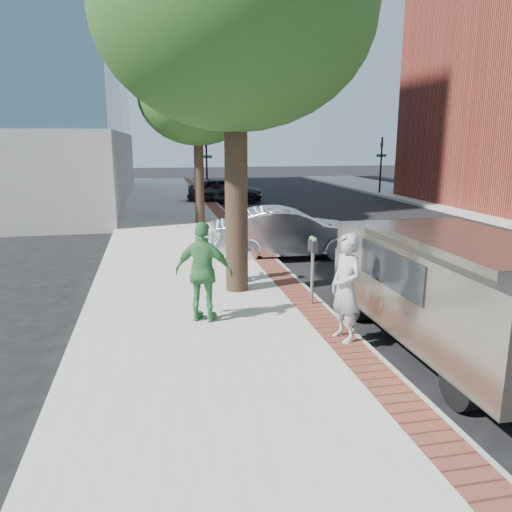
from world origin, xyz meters
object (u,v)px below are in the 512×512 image
object	(u,v)px
parking_meter	(313,256)
person_officer	(239,248)
bg_car	(225,190)
person_green	(204,272)
sedan_silver	(288,233)
person_gray	(346,288)
van	(447,285)

from	to	relation	value
parking_meter	person_officer	size ratio (longest dim) A/B	0.91
bg_car	person_officer	bearing A→B (deg)	178.78
person_green	sedan_silver	bearing A→B (deg)	-95.68
parking_meter	person_officer	world-z (taller)	person_officer
person_officer	sedan_silver	distance (m)	3.37
parking_meter	person_gray	size ratio (longest dim) A/B	0.77
van	sedan_silver	bearing A→B (deg)	97.06
sedan_silver	bg_car	world-z (taller)	sedan_silver
person_officer	van	world-z (taller)	van
person_gray	person_green	bearing A→B (deg)	-134.79
person_officer	person_green	xyz separation A→B (m)	(-1.16, -2.79, 0.16)
parking_meter	bg_car	xyz separation A→B (m)	(0.90, 19.26, -0.46)
parking_meter	sedan_silver	distance (m)	5.05
person_gray	person_officer	size ratio (longest dim) A/B	1.18
person_gray	person_green	distance (m)	2.73
person_gray	bg_car	xyz separation A→B (m)	(0.95, 21.25, -0.35)
person_green	person_gray	bearing A→B (deg)	171.78
person_gray	bg_car	size ratio (longest dim) A/B	0.43
person_officer	bg_car	world-z (taller)	person_officer
person_gray	person_officer	distance (m)	4.40
parking_meter	van	distance (m)	2.86
person_gray	van	world-z (taller)	van
sedan_silver	bg_car	distance (m)	14.29
person_officer	sedan_silver	bearing A→B (deg)	-70.58
person_green	parking_meter	bearing A→B (deg)	-143.00
person_green	bg_car	xyz separation A→B (m)	(3.25, 19.79, -0.38)
person_gray	sedan_silver	xyz separation A→B (m)	(0.86, 6.97, -0.32)
van	person_officer	bearing A→B (deg)	122.35
person_officer	person_green	bearing A→B (deg)	123.14
person_officer	parking_meter	bearing A→B (deg)	173.48
parking_meter	bg_car	distance (m)	19.29
bg_car	sedan_silver	bearing A→B (deg)	-174.58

